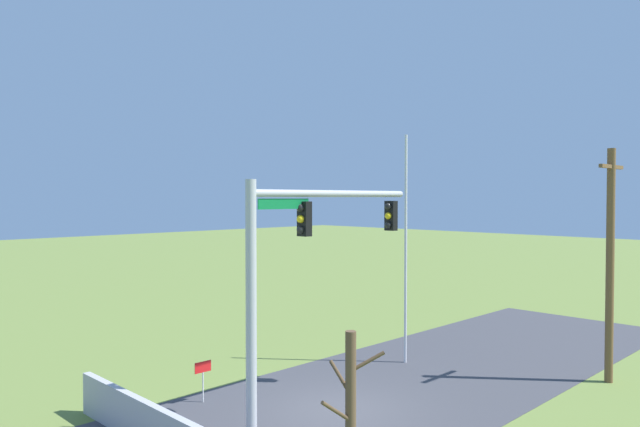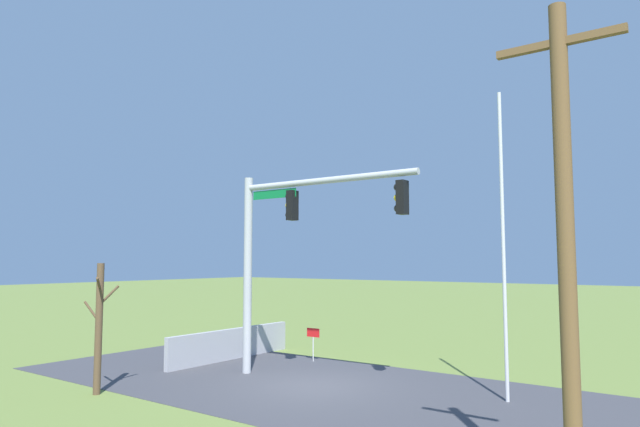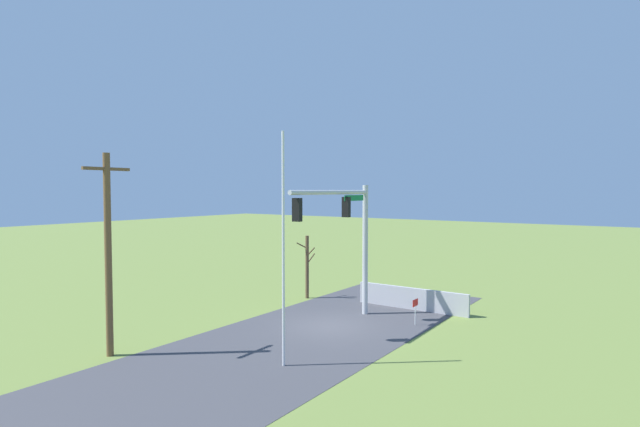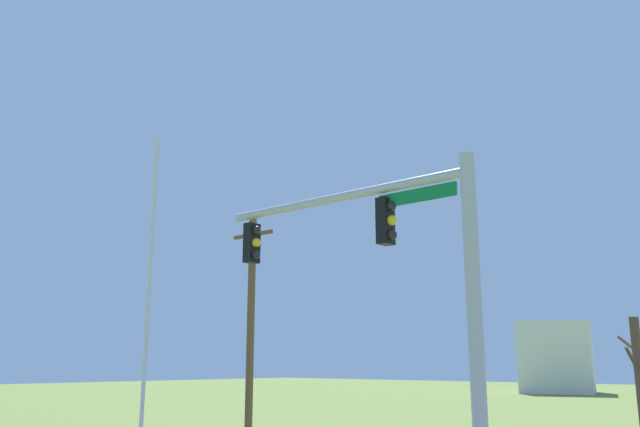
% 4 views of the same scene
% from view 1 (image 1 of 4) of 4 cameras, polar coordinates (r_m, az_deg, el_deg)
% --- Properties ---
extents(ground_plane, '(160.00, 160.00, 0.00)m').
position_cam_1_polar(ground_plane, '(17.89, 1.54, -18.33)').
color(ground_plane, olive).
extents(road_surface, '(28.00, 8.00, 0.01)m').
position_cam_1_polar(road_surface, '(20.82, 9.43, -15.44)').
color(road_surface, '#3D3D42').
rests_on(road_surface, ground_plane).
extents(retaining_fence, '(0.20, 6.14, 1.14)m').
position_cam_1_polar(retaining_fence, '(16.05, -16.96, -18.60)').
color(retaining_fence, '#A8A8AD').
rests_on(retaining_fence, ground_plane).
extents(signal_mast, '(6.45, 0.43, 6.54)m').
position_cam_1_polar(signal_mast, '(16.19, -2.07, -3.89)').
color(signal_mast, '#B2B5BA').
rests_on(signal_mast, ground_plane).
extents(flagpole, '(0.10, 0.10, 8.37)m').
position_cam_1_polar(flagpole, '(21.93, 8.25, -3.43)').
color(flagpole, silver).
rests_on(flagpole, ground_plane).
extents(utility_pole, '(1.90, 0.26, 7.69)m').
position_cam_1_polar(utility_pole, '(21.64, 26.15, -4.11)').
color(utility_pole, brown).
rests_on(utility_pole, ground_plane).
extents(bare_tree, '(1.27, 1.02, 3.65)m').
position_cam_1_polar(bare_tree, '(11.49, 2.94, -19.87)').
color(bare_tree, brown).
rests_on(bare_tree, ground_plane).
extents(open_sign, '(0.56, 0.04, 1.22)m').
position_cam_1_polar(open_sign, '(18.48, -11.20, -14.75)').
color(open_sign, silver).
rests_on(open_sign, ground_plane).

